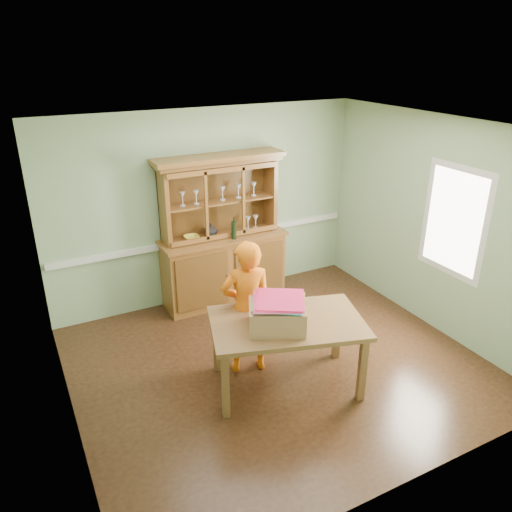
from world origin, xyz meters
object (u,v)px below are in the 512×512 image
cardboard_box (277,317)px  person (247,308)px  dining_table (287,329)px  china_hutch (223,252)px

cardboard_box → person: 0.55m
dining_table → person: (-0.24, 0.46, 0.09)m
cardboard_box → china_hutch: bearing=80.6°
person → cardboard_box: bearing=113.0°
dining_table → person: 0.53m
dining_table → person: bearing=134.8°
dining_table → cardboard_box: (-0.16, -0.06, 0.22)m
dining_table → china_hutch: bearing=101.3°
china_hutch → dining_table: china_hutch is taller
china_hutch → person: (-0.44, -1.66, 0.05)m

